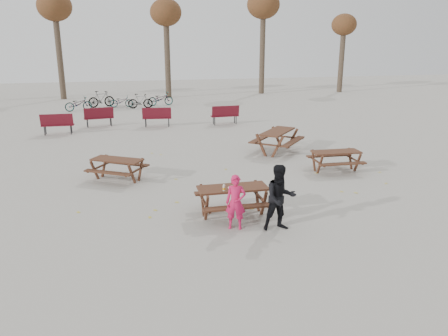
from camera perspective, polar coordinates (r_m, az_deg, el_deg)
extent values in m
plane|color=gray|center=(11.52, 1.14, -6.15)|extent=(80.00, 80.00, 0.00)
cube|color=#341C13|center=(11.25, 1.16, -2.63)|extent=(1.80, 0.70, 0.05)
cube|color=#341C13|center=(10.81, 1.94, -5.14)|extent=(1.80, 0.25, 0.05)
cube|color=#341C13|center=(11.90, 0.44, -3.07)|extent=(1.80, 0.25, 0.05)
cylinder|color=#341C13|center=(10.96, -2.28, -5.32)|extent=(0.08, 0.08, 0.73)
cylinder|color=#341C13|center=(11.51, -2.85, -4.24)|extent=(0.08, 0.08, 0.73)
cylinder|color=#341C13|center=(11.31, 5.22, -4.66)|extent=(0.08, 0.08, 0.73)
cylinder|color=#341C13|center=(11.85, 4.32, -3.65)|extent=(0.08, 0.08, 0.73)
cube|color=silver|center=(11.13, 1.04, -2.62)|extent=(0.18, 0.11, 0.03)
ellipsoid|color=tan|center=(11.11, 1.04, -2.41)|extent=(0.14, 0.06, 0.05)
cylinder|color=silver|center=(10.95, -0.01, -2.62)|extent=(0.06, 0.06, 0.15)
cylinder|color=orange|center=(10.95, -0.01, -2.71)|extent=(0.07, 0.07, 0.05)
cylinder|color=white|center=(10.92, -0.01, -2.20)|extent=(0.03, 0.03, 0.02)
imported|color=#CD194E|center=(10.50, 1.54, -4.50)|extent=(0.57, 0.46, 1.35)
imported|color=black|center=(10.47, 7.35, -3.89)|extent=(0.79, 0.62, 1.62)
imported|color=black|center=(29.84, -18.49, 7.95)|extent=(1.81, 1.13, 0.90)
imported|color=black|center=(31.08, -15.74, 8.67)|extent=(1.87, 1.14, 1.09)
imported|color=black|center=(30.65, -13.26, 8.48)|extent=(1.57, 0.59, 0.81)
imported|color=black|center=(29.90, -10.88, 8.59)|extent=(1.64, 0.56, 0.97)
imported|color=black|center=(31.00, -8.30, 8.95)|extent=(1.87, 0.99, 0.94)
cylinder|color=#382B21|center=(36.09, -20.68, 13.41)|extent=(0.44, 0.44, 6.30)
ellipsoid|color=brown|center=(36.14, -21.28, 19.09)|extent=(2.52, 2.52, 2.14)
cylinder|color=#382B21|center=(35.02, -7.40, 13.94)|extent=(0.44, 0.44, 5.95)
ellipsoid|color=brown|center=(35.04, -7.61, 19.50)|extent=(2.38, 2.38, 2.02)
cylinder|color=#382B21|center=(37.66, 5.02, 14.72)|extent=(0.44, 0.44, 6.65)
ellipsoid|color=brown|center=(37.74, 5.17, 20.49)|extent=(2.66, 2.66, 2.26)
cylinder|color=#382B21|center=(39.96, 15.08, 13.32)|extent=(0.44, 0.44, 5.25)
ellipsoid|color=brown|center=(39.94, 15.41, 17.61)|extent=(2.10, 2.10, 1.79)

